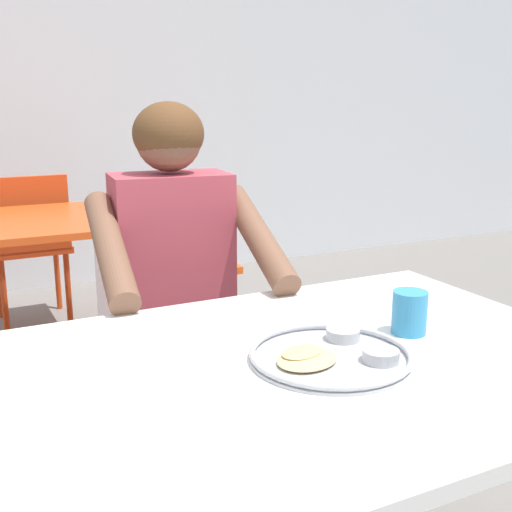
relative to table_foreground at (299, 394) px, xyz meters
The scene contains 9 objects.
back_wall 3.54m from the table_foreground, 89.08° to the left, with size 12.00×0.12×3.40m, color silver.
table_foreground is the anchor object (origin of this frame).
thali_tray 0.10m from the table_foreground, 16.37° to the right, with size 0.32×0.32×0.03m.
drinking_cup 0.31m from the table_foreground, ahead, with size 0.07×0.07×0.09m.
chair_foreground 0.93m from the table_foreground, 88.84° to the left, with size 0.45×0.46×0.82m.
diner_foreground 0.69m from the table_foreground, 89.84° to the left, with size 0.53×0.58×1.23m.
table_background_red 1.97m from the table_foreground, 94.62° to the left, with size 0.90×0.82×0.72m.
chair_red_right 2.03m from the table_foreground, 78.14° to the left, with size 0.44×0.44×0.81m.
chair_red_far 2.61m from the table_foreground, 94.15° to the left, with size 0.42×0.42×0.85m.
Camera 1 is at (-0.63, -0.95, 1.24)m, focal length 44.22 mm.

